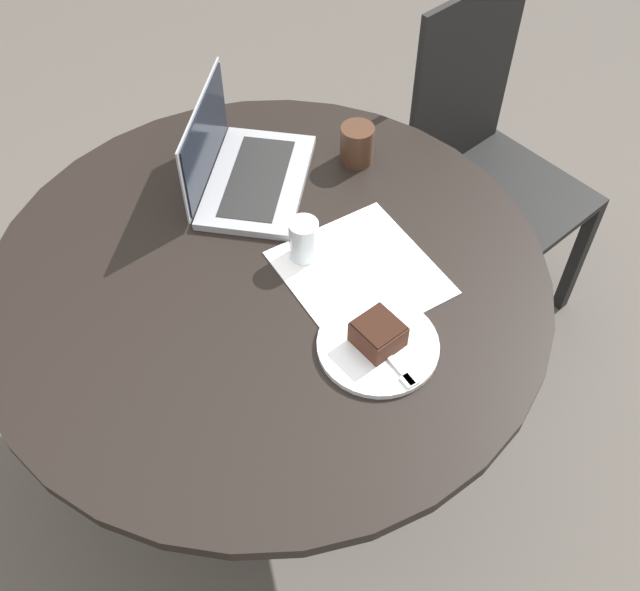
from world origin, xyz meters
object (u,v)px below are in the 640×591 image
(plate, at_px, (378,345))
(coffee_glass, at_px, (357,144))
(chair, at_px, (484,170))
(laptop, at_px, (244,170))

(plate, relative_size, coffee_glass, 2.51)
(chair, xyz_separation_m, laptop, (0.11, -0.71, 0.30))
(chair, distance_m, plate, 0.91)
(coffee_glass, bearing_deg, laptop, -92.34)
(coffee_glass, bearing_deg, plate, -16.89)
(chair, relative_size, laptop, 2.55)
(laptop, bearing_deg, chair, 127.28)
(chair, height_order, plate, chair)
(laptop, bearing_deg, plate, 40.70)
(coffee_glass, relative_size, laptop, 0.23)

